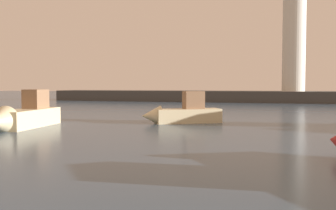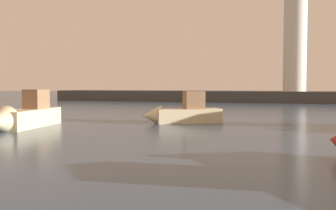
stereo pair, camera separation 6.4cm
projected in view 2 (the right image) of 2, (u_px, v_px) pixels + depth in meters
ground_plane at (238, 118)px, 30.68m from camera, size 220.00×220.00×0.00m
breakwater at (259, 97)px, 58.41m from camera, size 65.85×6.77×1.67m
lighthouse at (295, 35)px, 56.48m from camera, size 3.32×3.32×17.49m
motorboat_0 at (22, 116)px, 23.36m from camera, size 2.33×6.63×2.57m
motorboat_2 at (181, 113)px, 26.41m from camera, size 5.47×4.01×2.35m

